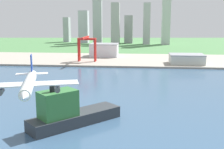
{
  "coord_description": "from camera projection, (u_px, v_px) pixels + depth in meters",
  "views": [
    {
      "loc": [
        34.5,
        43.08,
        63.99
      ],
      "look_at": [
        15.2,
        235.8,
        26.53
      ],
      "focal_mm": 46.11,
      "sensor_mm": 36.0,
      "label": 1
    }
  ],
  "objects": [
    {
      "name": "ground_plane",
      "position": [
        103.0,
        89.0,
        266.52
      ],
      "size": [
        2400.0,
        2400.0,
        0.0
      ],
      "primitive_type": "plane",
      "color": "#4A7C47"
    },
    {
      "name": "water_bay",
      "position": [
        92.0,
        109.0,
        207.89
      ],
      "size": [
        840.0,
        360.0,
        0.15
      ],
      "primitive_type": "cube",
      "color": "#385675",
      "rests_on": "ground"
    },
    {
      "name": "industrial_pier",
      "position": [
        118.0,
        60.0,
        451.89
      ],
      "size": [
        840.0,
        140.0,
        2.5
      ],
      "primitive_type": "cube",
      "color": "#9F978A",
      "rests_on": "ground"
    },
    {
      "name": "airplane_landing",
      "position": [
        29.0,
        84.0,
        123.37
      ],
      "size": [
        43.29,
        46.11,
        14.78
      ],
      "color": "silver"
    },
    {
      "name": "container_barge",
      "position": [
        69.0,
        113.0,
        173.44
      ],
      "size": [
        52.84,
        53.28,
        28.72
      ],
      "color": "#2D3338",
      "rests_on": "water_bay"
    },
    {
      "name": "port_crane_red",
      "position": [
        87.0,
        43.0,
        418.82
      ],
      "size": [
        26.56,
        47.79,
        36.84
      ],
      "color": "red",
      "rests_on": "industrial_pier"
    },
    {
      "name": "warehouse_main",
      "position": [
        104.0,
        50.0,
        481.98
      ],
      "size": [
        46.09,
        37.26,
        21.26
      ],
      "color": "silver",
      "rests_on": "industrial_pier"
    },
    {
      "name": "warehouse_annex",
      "position": [
        187.0,
        59.0,
        401.08
      ],
      "size": [
        47.25,
        33.9,
        13.49
      ],
      "color": "silver",
      "rests_on": "industrial_pier"
    },
    {
      "name": "distant_skyline",
      "position": [
        120.0,
        22.0,
        750.31
      ],
      "size": [
        289.74,
        83.19,
        155.71
      ],
      "color": "#A2A7AE",
      "rests_on": "ground"
    }
  ]
}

